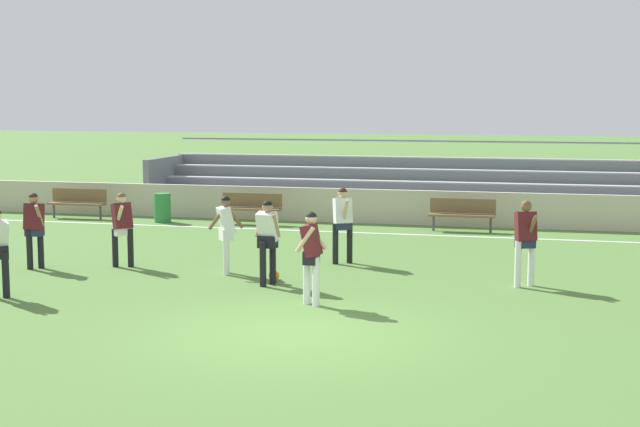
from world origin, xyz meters
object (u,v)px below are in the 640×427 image
(bench_far_right, at_px, (251,205))
(player_dark_trailing_run, at_px, (311,250))
(bench_near_wall_gap, at_px, (462,212))
(player_dark_overlapping, at_px, (34,224))
(player_white_wide_left, at_px, (268,235))
(player_white_on_ball, at_px, (226,228))
(player_dark_deep_cover, at_px, (122,223))
(bench_near_bin, at_px, (78,200))
(bleacher_stand, at_px, (428,185))
(player_dark_dropping_back, at_px, (525,235))
(soccer_ball, at_px, (274,276))
(trash_bin, at_px, (163,208))
(player_white_wide_right, at_px, (343,218))

(bench_far_right, bearing_deg, player_dark_trailing_run, -66.18)
(bench_near_wall_gap, xyz_separation_m, player_dark_overlapping, (-8.38, -7.85, 0.43))
(bench_far_right, distance_m, player_dark_overlapping, 8.19)
(player_dark_overlapping, bearing_deg, bench_far_right, 73.74)
(bench_far_right, relative_size, player_white_wide_left, 1.08)
(player_white_on_ball, distance_m, player_dark_deep_cover, 2.46)
(bench_near_bin, bearing_deg, bench_far_right, 0.00)
(player_white_wide_left, distance_m, player_dark_overlapping, 5.39)
(player_white_on_ball, height_order, player_dark_trailing_run, player_dark_trailing_run)
(bleacher_stand, bearing_deg, player_dark_dropping_back, -73.04)
(player_dark_dropping_back, bearing_deg, player_dark_trailing_run, -144.94)
(player_white_on_ball, bearing_deg, bench_far_right, 104.26)
(player_white_on_ball, height_order, soccer_ball, player_white_on_ball)
(trash_bin, bearing_deg, bench_near_bin, 175.63)
(trash_bin, xyz_separation_m, player_dark_deep_cover, (2.11, -6.98, 0.53))
(player_white_on_ball, relative_size, soccer_ball, 7.43)
(trash_bin, distance_m, player_dark_trailing_run, 11.89)
(bench_near_bin, distance_m, player_white_wide_left, 12.01)
(bench_near_wall_gap, bearing_deg, bench_near_bin, 180.00)
(player_dark_deep_cover, xyz_separation_m, player_dark_trailing_run, (4.89, -2.61, 0.03))
(bench_far_right, height_order, player_white_on_ball, player_white_on_ball)
(bleacher_stand, relative_size, trash_bin, 20.70)
(bleacher_stand, bearing_deg, bench_far_right, -144.73)
(bench_near_bin, bearing_deg, trash_bin, -4.37)
(bleacher_stand, height_order, player_white_wide_left, bleacher_stand)
(player_white_wide_right, xyz_separation_m, soccer_ball, (-0.90, -2.26, -0.90))
(player_dark_deep_cover, height_order, soccer_ball, player_dark_deep_cover)
(player_dark_overlapping, height_order, player_white_wide_right, player_white_wide_right)
(bench_near_wall_gap, bearing_deg, player_dark_overlapping, -136.87)
(trash_bin, height_order, player_dark_deep_cover, player_dark_deep_cover)
(bleacher_stand, xyz_separation_m, player_white_on_ball, (-2.83, -10.75, 0.04))
(player_dark_trailing_run, bearing_deg, player_white_wide_left, 130.65)
(bench_near_wall_gap, relative_size, player_dark_trailing_run, 1.08)
(player_dark_overlapping, bearing_deg, trash_bin, 92.91)
(bench_near_wall_gap, bearing_deg, trash_bin, -178.57)
(trash_bin, distance_m, soccer_ball, 9.61)
(bench_near_wall_gap, xyz_separation_m, player_dark_deep_cover, (-6.66, -7.20, 0.41))
(player_white_wide_left, relative_size, player_dark_overlapping, 1.02)
(player_white_on_ball, relative_size, player_dark_dropping_back, 0.97)
(player_dark_deep_cover, distance_m, player_dark_trailing_run, 5.54)
(trash_bin, height_order, player_dark_overlapping, player_dark_overlapping)
(bench_far_right, relative_size, player_dark_deep_cover, 1.11)
(trash_bin, height_order, player_white_wide_left, player_white_wide_left)
(bench_near_bin, relative_size, player_dark_trailing_run, 1.08)
(bench_near_bin, distance_m, player_dark_trailing_run, 13.92)
(bench_near_bin, xyz_separation_m, trash_bin, (2.87, -0.22, -0.12))
(bench_near_wall_gap, height_order, player_dark_dropping_back, player_dark_dropping_back)
(bench_near_bin, distance_m, player_white_on_ball, 10.51)
(bench_far_right, relative_size, bench_near_wall_gap, 1.00)
(trash_bin, relative_size, player_dark_deep_cover, 0.53)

